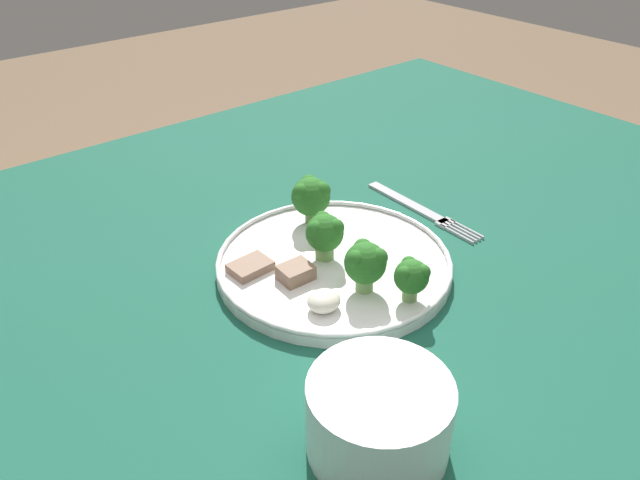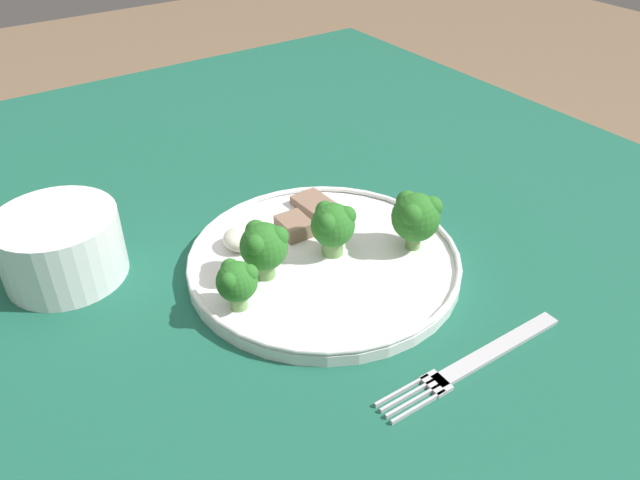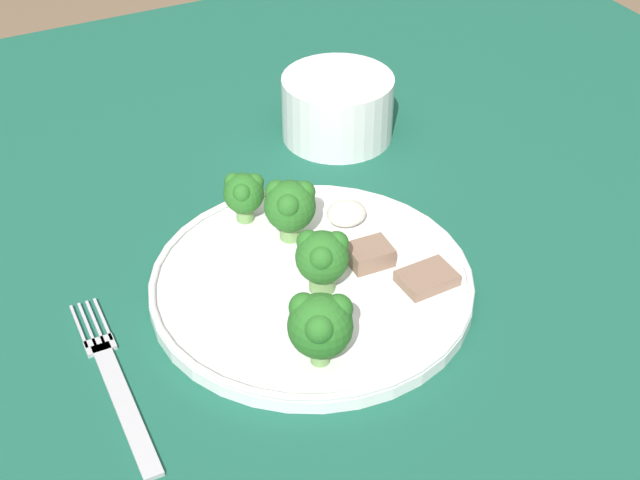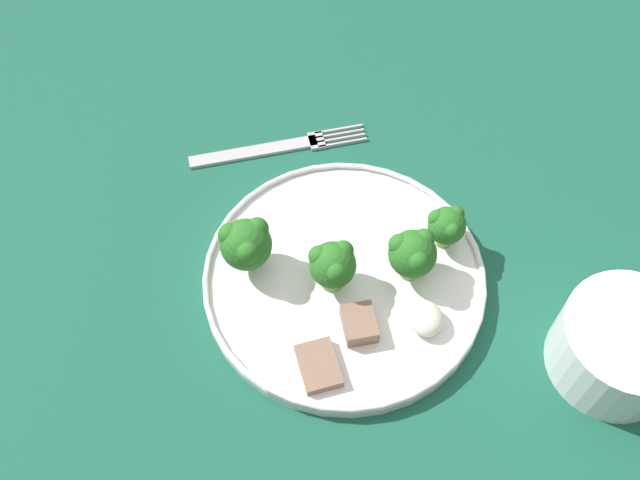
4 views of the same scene
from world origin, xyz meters
TOP-DOWN VIEW (x-y plane):
  - table at (0.00, 0.00)m, footprint 1.38×1.17m
  - dinner_plate at (0.03, -0.05)m, footprint 0.28×0.28m
  - fork at (-0.15, -0.08)m, footprint 0.02×0.20m
  - cream_bowl at (0.17, 0.17)m, footprint 0.12×0.12m
  - broccoli_floret_near_rim_left at (-0.01, -0.14)m, footprint 0.05×0.05m
  - broccoli_floret_center_left at (0.03, -0.06)m, footprint 0.05×0.05m
  - broccoli_floret_back_left at (0.01, 0.06)m, footprint 0.04×0.04m
  - broccoli_floret_front_left at (0.04, 0.01)m, footprint 0.05×0.05m
  - meat_slice_front_slice at (0.09, -0.05)m, footprint 0.04×0.03m
  - meat_slice_middle_slice at (0.12, -0.10)m, footprint 0.05×0.04m
  - sauce_dollop at (0.10, 0.01)m, footprint 0.04×0.03m

SIDE VIEW (x-z plane):
  - table at x=0.00m, z-range 0.30..1.05m
  - fork at x=-0.15m, z-range 0.76..0.76m
  - dinner_plate at x=0.03m, z-range 0.76..0.77m
  - meat_slice_middle_slice at x=0.12m, z-range 0.77..0.78m
  - meat_slice_front_slice at x=0.09m, z-range 0.77..0.78m
  - sauce_dollop at x=0.10m, z-range 0.77..0.79m
  - cream_bowl at x=0.17m, z-range 0.75..0.82m
  - broccoli_floret_back_left at x=0.01m, z-range 0.77..0.82m
  - broccoli_floret_center_left at x=0.03m, z-range 0.77..0.83m
  - broccoli_floret_front_left at x=0.04m, z-range 0.77..0.83m
  - broccoli_floret_near_rim_left at x=-0.01m, z-range 0.77..0.84m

